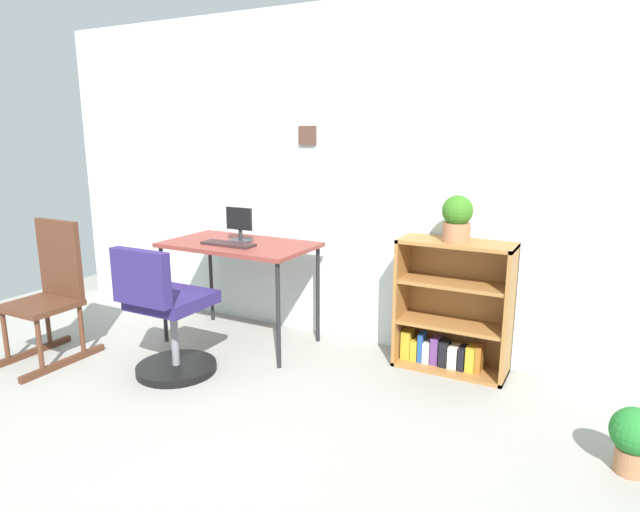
{
  "coord_description": "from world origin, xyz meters",
  "views": [
    {
      "loc": [
        1.85,
        -1.51,
        1.56
      ],
      "look_at": [
        0.25,
        1.48,
        0.78
      ],
      "focal_mm": 31.0,
      "sensor_mm": 36.0,
      "label": 1
    }
  ],
  "objects": [
    {
      "name": "ground_plane",
      "position": [
        0.0,
        0.0,
        0.0
      ],
      "size": [
        6.24,
        6.24,
        0.0
      ],
      "primitive_type": "plane",
      "color": "gray"
    },
    {
      "name": "wall_back",
      "position": [
        -0.0,
        2.15,
        1.21
      ],
      "size": [
        5.2,
        0.12,
        2.43
      ],
      "color": "silver",
      "rests_on": "ground_plane"
    },
    {
      "name": "desk",
      "position": [
        -0.52,
        1.67,
        0.7
      ],
      "size": [
        1.09,
        0.63,
        0.76
      ],
      "color": "brown",
      "rests_on": "ground_plane"
    },
    {
      "name": "monitor",
      "position": [
        -0.54,
        1.71,
        0.87
      ],
      "size": [
        0.21,
        0.18,
        0.25
      ],
      "color": "#262628",
      "rests_on": "desk"
    },
    {
      "name": "keyboard",
      "position": [
        -0.53,
        1.56,
        0.77
      ],
      "size": [
        0.4,
        0.13,
        0.02
      ],
      "primitive_type": "cube",
      "color": "#301D1F",
      "rests_on": "desk"
    },
    {
      "name": "office_chair",
      "position": [
        -0.58,
        0.96,
        0.38
      ],
      "size": [
        0.52,
        0.55,
        0.87
      ],
      "color": "black",
      "rests_on": "ground_plane"
    },
    {
      "name": "rocking_chair",
      "position": [
        -1.5,
        0.81,
        0.48
      ],
      "size": [
        0.42,
        0.64,
        0.96
      ],
      "color": "#4D2A1B",
      "rests_on": "ground_plane"
    },
    {
      "name": "bookshelf_low",
      "position": [
        0.98,
        1.96,
        0.38
      ],
      "size": [
        0.73,
        0.3,
        0.87
      ],
      "color": "#956231",
      "rests_on": "ground_plane"
    },
    {
      "name": "potted_plant_on_shelf",
      "position": [
        0.99,
        1.9,
        1.02
      ],
      "size": [
        0.19,
        0.19,
        0.29
      ],
      "color": "#9E6642",
      "rests_on": "bookshelf_low"
    },
    {
      "name": "potted_plant_floor",
      "position": [
        2.04,
        1.19,
        0.18
      ],
      "size": [
        0.22,
        0.22,
        0.32
      ],
      "color": "#9E6642",
      "rests_on": "ground_plane"
    }
  ]
}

